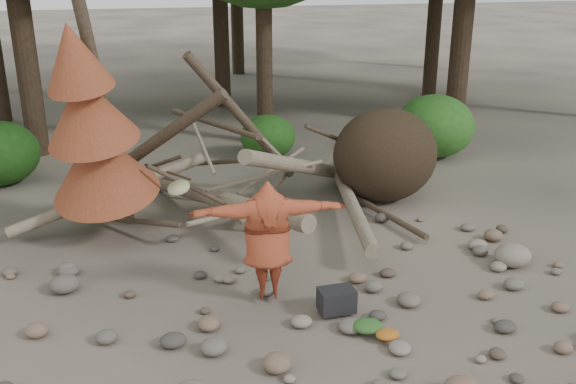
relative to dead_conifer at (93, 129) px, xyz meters
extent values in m
plane|color=#514C44|center=(3.12, -3.37, -2.11)|extent=(120.00, 120.00, 0.00)
ellipsoid|color=#332619|center=(5.72, 0.93, -1.12)|extent=(2.20, 1.87, 1.98)
cylinder|color=gray|center=(2.12, 0.33, -1.56)|extent=(2.61, 5.11, 1.08)
cylinder|color=gray|center=(3.92, 0.83, -1.21)|extent=(3.18, 3.71, 1.90)
cylinder|color=brown|center=(0.92, 1.23, -0.71)|extent=(3.08, 1.91, 2.49)
cylinder|color=gray|center=(4.72, 0.13, -1.76)|extent=(1.13, 4.98, 0.43)
cylinder|color=brown|center=(2.82, 1.43, -0.31)|extent=(2.39, 1.03, 2.89)
cylinder|color=gray|center=(0.12, 0.63, -1.41)|extent=(3.71, 0.86, 1.20)
cylinder|color=#4C3F30|center=(0.62, 0.13, -1.81)|extent=(1.52, 1.70, 0.49)
cylinder|color=gray|center=(3.32, 1.03, -1.31)|extent=(1.57, 0.85, 0.69)
cylinder|color=#4C3F30|center=(4.92, 1.53, -0.91)|extent=(1.92, 1.25, 1.10)
cylinder|color=gray|center=(1.92, 0.83, -0.61)|extent=(0.37, 1.42, 0.85)
cylinder|color=#4C3F30|center=(5.32, -0.17, -1.96)|extent=(0.79, 2.54, 0.12)
cylinder|color=gray|center=(2.32, -0.27, -1.66)|extent=(1.78, 1.11, 0.29)
cylinder|color=#4C3F30|center=(0.22, 0.43, 0.09)|extent=(0.67, 1.13, 4.35)
cone|color=brown|center=(0.06, 0.12, -0.61)|extent=(2.06, 2.13, 1.86)
cone|color=brown|center=(-0.05, -0.09, 0.39)|extent=(1.71, 1.78, 1.65)
cone|color=brown|center=(-0.14, -0.28, 1.29)|extent=(1.23, 1.30, 1.41)
cylinder|color=#38281C|center=(4.12, 5.83, 1.46)|extent=(0.44, 0.44, 7.14)
ellipsoid|color=#255B1A|center=(3.92, 4.43, -1.55)|extent=(1.40, 1.40, 1.12)
ellipsoid|color=#2E6C21|center=(8.12, 3.63, -1.31)|extent=(2.00, 2.00, 1.60)
imported|color=#A03E24|center=(2.49, -2.71, -1.12)|extent=(2.30, 0.80, 1.83)
cylinder|color=tan|center=(1.25, -2.97, -0.11)|extent=(0.35, 0.36, 0.17)
cube|color=black|center=(3.37, -3.33, -1.94)|extent=(0.53, 0.37, 0.34)
ellipsoid|color=#2D5B24|center=(3.63, -3.93, -2.03)|extent=(0.42, 0.35, 0.16)
ellipsoid|color=#A45C1C|center=(3.84, -4.16, -2.05)|extent=(0.33, 0.27, 0.12)
ellipsoid|color=gray|center=(6.71, -2.50, -1.92)|extent=(0.62, 0.56, 0.37)
ellipsoid|color=#5F5650|center=(-0.53, -1.76, -1.97)|extent=(0.46, 0.42, 0.28)
camera|label=1|loc=(0.87, -11.09, 2.78)|focal=40.00mm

